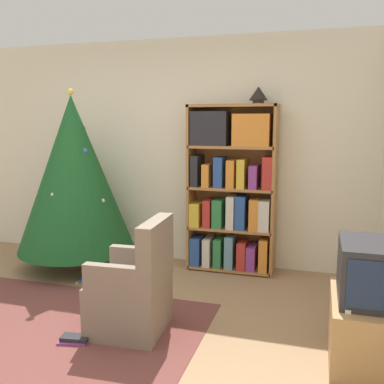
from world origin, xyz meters
The scene contains 12 objects.
ground_plane centered at (0.00, 0.00, 0.00)m, with size 14.00×14.00×0.00m, color #9E7A56.
wall_back centered at (0.00, 2.29, 1.30)m, with size 8.00×0.10×2.60m.
area_rug centered at (-0.42, 0.06, 0.00)m, with size 2.46×2.04×0.01m.
bookshelf centered at (0.70, 2.04, 0.92)m, with size 0.96×0.34×1.84m.
tv_stand centered at (1.98, 0.50, 0.22)m, with size 0.48×0.76×0.44m.
television centered at (1.98, 0.50, 0.65)m, with size 0.40×0.57×0.41m.
game_remote centered at (1.84, 0.27, 0.46)m, with size 0.04×0.12×0.02m.
christmas_tree centered at (-1.01, 1.64, 1.08)m, with size 1.30×1.30×2.02m.
armchair centered at (0.25, 0.41, 0.32)m, with size 0.60×0.59×0.92m.
table_lamp centered at (0.97, 2.06, 1.95)m, with size 0.20×0.20×0.18m.
book_pile_near_tree centered at (-0.62, 1.20, 0.02)m, with size 0.24×0.19×0.05m.
book_pile_by_chair centered at (-0.11, 0.10, 0.02)m, with size 0.25×0.17×0.05m.
Camera 1 is at (1.62, -2.54, 1.66)m, focal length 40.00 mm.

